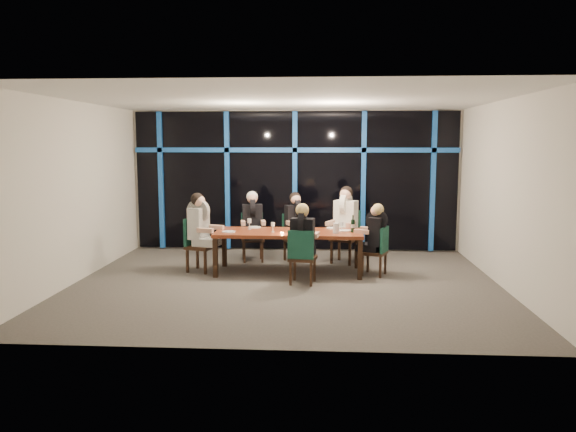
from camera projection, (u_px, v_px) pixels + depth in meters
The scene contains 29 objects.
room at pixel (286, 161), 9.01m from camera, with size 7.04×7.00×3.02m.
window_wall at pixel (295, 179), 11.97m from camera, with size 6.86×0.43×2.94m.
dining_table at pixel (289, 235), 9.98m from camera, with size 2.60×1.00×0.75m.
chair_far_left at pixel (252, 234), 11.06m from camera, with size 0.51×0.51×0.94m.
chair_far_mid at pixel (294, 235), 11.02m from camera, with size 0.57×0.57×0.93m.
chair_far_right at pixel (346, 233), 10.89m from camera, with size 0.62×0.62×1.01m.
chair_end_left at pixel (197, 241), 10.12m from camera, with size 0.56×0.56×0.97m.
chair_end_right at pixel (379, 248), 9.78m from camera, with size 0.52×0.52×0.86m.
chair_near_mid at pixel (302, 254), 9.15m from camera, with size 0.48×0.48×0.91m.
diner_far_left at pixel (252, 216), 10.94m from camera, with size 0.51×0.62×0.91m.
diner_far_mid at pixel (296, 217), 10.90m from camera, with size 0.58×0.64×0.90m.
diner_far_right at pixel (345, 213), 10.76m from camera, with size 0.64×0.70×0.99m.
diner_end_left at pixel (200, 221), 10.04m from camera, with size 0.66×0.57×0.95m.
diner_end_right at pixel (375, 229), 9.77m from camera, with size 0.59×0.53×0.84m.
diner_near_mid at pixel (303, 231), 9.17m from camera, with size 0.49×0.60×0.89m.
plate_far_left at pixel (254, 227), 10.40m from camera, with size 0.24×0.24×0.01m, color white.
plate_far_mid at pixel (307, 227), 10.39m from camera, with size 0.24×0.24×0.01m, color white.
plate_far_right at pixel (333, 228), 10.30m from camera, with size 0.24×0.24×0.01m, color white.
plate_end_left at pixel (229, 232), 9.87m from camera, with size 0.24×0.24×0.01m, color white.
plate_end_right at pixel (344, 230), 10.01m from camera, with size 0.24×0.24×0.01m, color white.
plate_near_mid at pixel (309, 233), 9.73m from camera, with size 0.24×0.24×0.01m, color white.
wine_bottle at pixel (353, 226), 9.84m from camera, with size 0.07×0.07×0.31m.
water_pitcher at pixel (336, 228), 9.74m from camera, with size 0.11×0.10×0.18m.
tea_light at pixel (282, 233), 9.68m from camera, with size 0.05×0.05×0.03m, color #F99A4A.
wine_glass_a at pixel (273, 225), 9.87m from camera, with size 0.07×0.07×0.17m.
wine_glass_b at pixel (292, 225), 9.97m from camera, with size 0.06×0.06×0.16m.
wine_glass_c at pixel (312, 223), 9.96m from camera, with size 0.07×0.07×0.19m.
wine_glass_d at pixel (249, 222), 10.17m from camera, with size 0.08×0.08×0.19m.
wine_glass_e at pixel (342, 224), 10.02m from camera, with size 0.06×0.06×0.16m.
Camera 1 is at (0.62, -9.03, 2.31)m, focal length 35.00 mm.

